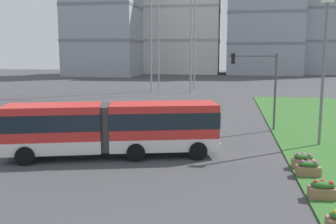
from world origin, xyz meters
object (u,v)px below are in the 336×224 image
at_px(flower_planter_3, 308,168).
at_px(apartment_tower_centre, 264,1).
at_px(flower_planter_2, 323,189).
at_px(car_silver_hatch, 102,119).
at_px(flower_planter_4, 303,160).
at_px(apartment_tower_westcentre, 184,11).
at_px(articulated_bus, 113,128).
at_px(streetlight_median, 324,67).
at_px(traffic_light_far_right, 260,78).

height_order(flower_planter_3, apartment_tower_centre, apartment_tower_centre).
distance_m(flower_planter_2, flower_planter_3, 2.93).
xyz_separation_m(car_silver_hatch, flower_planter_4, (13.58, -8.72, -0.33)).
bearing_deg(flower_planter_3, flower_planter_2, -90.00).
relative_size(flower_planter_4, apartment_tower_westcentre, 0.03).
relative_size(flower_planter_4, apartment_tower_centre, 0.03).
distance_m(articulated_bus, apartment_tower_centre, 98.77).
bearing_deg(apartment_tower_centre, streetlight_median, -92.15).
height_order(car_silver_hatch, streetlight_median, streetlight_median).
bearing_deg(traffic_light_far_right, apartment_tower_centre, 85.46).
xyz_separation_m(car_silver_hatch, traffic_light_far_right, (12.03, 1.11, 3.25)).
height_order(traffic_light_far_right, streetlight_median, streetlight_median).
bearing_deg(car_silver_hatch, flower_planter_2, -43.67).
bearing_deg(apartment_tower_westcentre, flower_planter_4, -79.65).
distance_m(articulated_bus, traffic_light_far_right, 12.76).
xyz_separation_m(articulated_bus, flower_planter_4, (10.19, -0.74, -1.23)).
xyz_separation_m(streetlight_median, apartment_tower_centre, (3.42, 91.13, 15.89)).
bearing_deg(flower_planter_4, articulated_bus, 175.86).
xyz_separation_m(flower_planter_4, streetlight_median, (1.90, 5.25, 4.52)).
height_order(flower_planter_4, apartment_tower_westcentre, apartment_tower_westcentre).
height_order(car_silver_hatch, flower_planter_4, car_silver_hatch).
distance_m(traffic_light_far_right, apartment_tower_centre, 88.44).
height_order(articulated_bus, apartment_tower_westcentre, apartment_tower_westcentre).
bearing_deg(car_silver_hatch, apartment_tower_westcentre, 92.85).
height_order(car_silver_hatch, apartment_tower_centre, apartment_tower_centre).
distance_m(flower_planter_2, apartment_tower_westcentre, 106.31).
bearing_deg(streetlight_median, flower_planter_4, -109.90).
bearing_deg(flower_planter_3, apartment_tower_westcentre, 100.22).
bearing_deg(apartment_tower_centre, car_silver_hatch, -102.17).
bearing_deg(flower_planter_4, apartment_tower_centre, 86.84).
xyz_separation_m(articulated_bus, apartment_tower_westcentre, (-7.87, 98.16, 17.13)).
xyz_separation_m(flower_planter_3, apartment_tower_centre, (5.32, 97.70, 20.42)).
height_order(articulated_bus, streetlight_median, streetlight_median).
bearing_deg(apartment_tower_westcentre, apartment_tower_centre, -6.14).
distance_m(articulated_bus, streetlight_median, 13.32).
distance_m(streetlight_median, apartment_tower_westcentre, 96.75).
xyz_separation_m(flower_planter_2, traffic_light_far_right, (-1.55, 14.07, 3.58)).
relative_size(flower_planter_4, traffic_light_far_right, 0.19).
relative_size(car_silver_hatch, streetlight_median, 0.51).
bearing_deg(car_silver_hatch, streetlight_median, -12.65).
height_order(flower_planter_3, apartment_tower_westcentre, apartment_tower_westcentre).
relative_size(flower_planter_2, apartment_tower_westcentre, 0.03).
height_order(flower_planter_2, traffic_light_far_right, traffic_light_far_right).
distance_m(traffic_light_far_right, apartment_tower_westcentre, 91.78).
bearing_deg(car_silver_hatch, traffic_light_far_right, 5.26).
bearing_deg(streetlight_median, car_silver_hatch, 167.35).
relative_size(flower_planter_2, streetlight_median, 0.12).
distance_m(flower_planter_3, flower_planter_4, 1.32).
bearing_deg(apartment_tower_westcentre, flower_planter_3, -79.78).
bearing_deg(streetlight_median, articulated_bus, -159.55).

